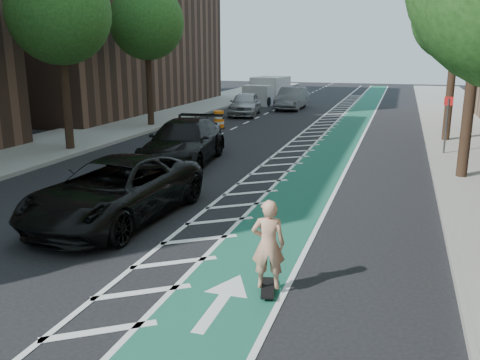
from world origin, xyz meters
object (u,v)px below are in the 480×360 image
at_px(skateboarder, 268,244).
at_px(suv_far, 183,142).
at_px(barrel_a, 180,154).
at_px(suv_near, 116,190).

bearing_deg(skateboarder, suv_far, -72.01).
height_order(skateboarder, barrel_a, skateboarder).
xyz_separation_m(suv_near, barrel_a, (-1.08, 6.44, -0.37)).
xyz_separation_m(suv_near, suv_far, (-1.06, 6.74, 0.04)).
relative_size(suv_near, suv_far, 0.99).
height_order(suv_near, suv_far, suv_far).
relative_size(skateboarder, suv_near, 0.29).
relative_size(skateboarder, suv_far, 0.29).
bearing_deg(suv_near, skateboarder, -27.03).
relative_size(suv_near, barrel_a, 6.33).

